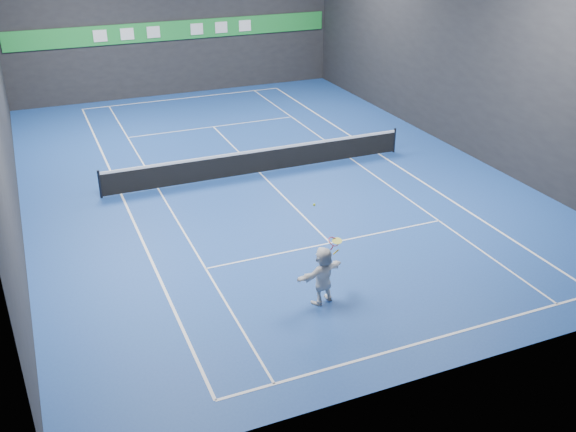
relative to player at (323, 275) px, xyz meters
name	(u,v)px	position (x,y,z in m)	size (l,w,h in m)	color
ground	(260,173)	(1.68, 9.30, -0.83)	(26.00, 26.00, 0.00)	navy
wall_back	(173,11)	(1.68, 22.30, 3.67)	(18.00, 0.10, 9.00)	black
wall_front	(481,191)	(1.68, -3.70, 3.67)	(18.00, 0.10, 9.00)	black
wall_right	(459,42)	(10.68, 9.30, 3.67)	(0.10, 26.00, 9.00)	black
baseline_near	(429,340)	(1.68, -2.59, -0.82)	(10.98, 0.08, 0.01)	white
baseline_far	(185,98)	(1.68, 21.19, -0.82)	(10.98, 0.08, 0.01)	white
sideline_doubles_left	(121,195)	(-3.81, 9.30, -0.82)	(0.08, 23.78, 0.01)	white
sideline_doubles_right	(379,154)	(7.17, 9.30, -0.82)	(0.08, 23.78, 0.01)	white
sideline_singles_left	(158,189)	(-2.43, 9.30, -0.82)	(0.06, 23.78, 0.01)	white
sideline_singles_right	(351,159)	(5.79, 9.30, -0.82)	(0.06, 23.78, 0.01)	white
service_line_near	(330,243)	(1.68, 2.90, -0.82)	(8.23, 0.06, 0.01)	white
service_line_far	(213,127)	(1.68, 15.70, -0.82)	(8.23, 0.06, 0.01)	white
center_service_line	(260,173)	(1.68, 9.30, -0.82)	(0.06, 12.80, 0.01)	white
player	(323,275)	(0.00, 0.00, 0.00)	(1.53, 0.49, 1.65)	white
tennis_ball	(314,205)	(-0.23, 0.14, 2.05)	(0.07, 0.07, 0.07)	#DCF929
tennis_net	(260,160)	(1.68, 9.30, -0.29)	(12.50, 0.10, 1.07)	black
sponsor_banner	(175,30)	(1.68, 22.23, 2.67)	(17.64, 0.11, 1.00)	#1F8E35
tennis_racket	(334,243)	(0.32, 0.05, 0.88)	(0.49, 0.39, 0.54)	red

